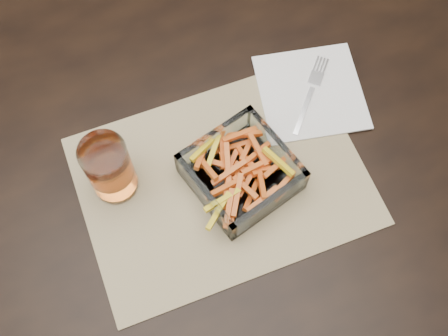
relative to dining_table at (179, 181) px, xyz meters
The scene contains 6 objects.
dining_table is the anchor object (origin of this frame).
placemat 0.12m from the dining_table, 47.76° to the right, with size 0.45×0.33×0.00m, color tan.
glass_bowl 0.16m from the dining_table, 40.57° to the right, with size 0.18×0.18×0.06m.
tumbler 0.18m from the dining_table, behind, with size 0.07×0.07×0.12m.
napkin 0.28m from the dining_table, ahead, with size 0.17×0.17×0.00m, color white.
fork 0.28m from the dining_table, ahead, with size 0.12×0.13×0.00m.
Camera 1 is at (-0.07, -0.38, 1.59)m, focal length 45.00 mm.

